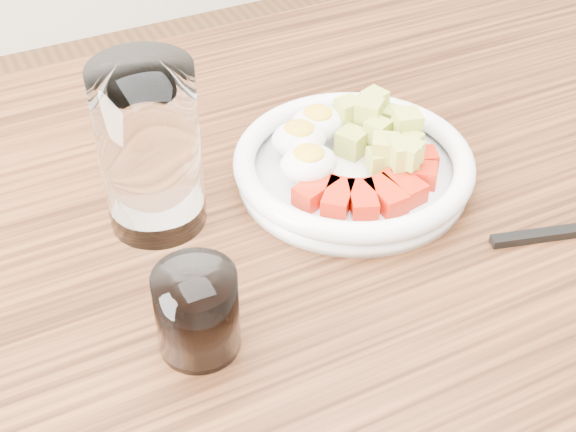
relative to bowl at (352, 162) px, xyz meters
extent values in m
cube|color=brown|center=(0.56, 0.28, -0.43)|extent=(0.07, 0.07, 0.73)
cube|color=brown|center=(-0.09, -0.07, -0.04)|extent=(1.50, 0.90, 0.04)
cylinder|color=white|center=(0.00, 0.00, -0.02)|extent=(0.24, 0.24, 0.01)
torus|color=white|center=(0.00, 0.00, 0.00)|extent=(0.25, 0.25, 0.02)
cube|color=red|center=(-0.06, -0.03, 0.00)|extent=(0.05, 0.04, 0.02)
cube|color=red|center=(-0.04, -0.05, 0.00)|extent=(0.05, 0.05, 0.02)
cube|color=red|center=(-0.02, -0.06, 0.00)|extent=(0.04, 0.05, 0.02)
cube|color=red|center=(0.00, -0.07, 0.00)|extent=(0.03, 0.05, 0.02)
cube|color=red|center=(0.02, -0.06, 0.00)|extent=(0.03, 0.05, 0.02)
cube|color=red|center=(0.04, -0.05, 0.00)|extent=(0.05, 0.05, 0.02)
cube|color=red|center=(0.06, -0.03, 0.00)|extent=(0.05, 0.04, 0.02)
ellipsoid|color=white|center=(-0.04, 0.04, 0.01)|extent=(0.06, 0.05, 0.03)
ellipsoid|color=yellow|center=(-0.04, 0.04, 0.03)|extent=(0.03, 0.03, 0.01)
ellipsoid|color=white|center=(-0.01, 0.06, 0.01)|extent=(0.06, 0.05, 0.03)
ellipsoid|color=yellow|center=(-0.01, 0.06, 0.03)|extent=(0.03, 0.03, 0.01)
ellipsoid|color=white|center=(-0.05, 0.00, 0.01)|extent=(0.06, 0.05, 0.03)
ellipsoid|color=yellow|center=(-0.05, 0.00, 0.03)|extent=(0.03, 0.03, 0.01)
cube|color=#C8CC4E|center=(0.04, -0.04, 0.03)|extent=(0.03, 0.03, 0.02)
cube|color=#C8CC4E|center=(0.03, 0.06, 0.01)|extent=(0.03, 0.03, 0.02)
cube|color=#C8CC4E|center=(0.06, 0.00, 0.03)|extent=(0.03, 0.03, 0.03)
cube|color=#C8CC4E|center=(0.04, 0.04, 0.03)|extent=(0.04, 0.04, 0.03)
cube|color=#C8CC4E|center=(0.06, -0.02, 0.02)|extent=(0.03, 0.03, 0.02)
cube|color=#C8CC4E|center=(0.02, -0.02, 0.01)|extent=(0.03, 0.03, 0.02)
cube|color=#C8CC4E|center=(0.07, 0.03, 0.01)|extent=(0.03, 0.03, 0.02)
cube|color=#C8CC4E|center=(0.04, 0.01, 0.02)|extent=(0.03, 0.03, 0.02)
cube|color=#C8CC4E|center=(0.04, 0.06, 0.02)|extent=(0.04, 0.04, 0.03)
cube|color=#C8CC4E|center=(0.07, 0.01, 0.02)|extent=(0.03, 0.03, 0.02)
cube|color=#C8CC4E|center=(0.01, 0.02, 0.00)|extent=(0.04, 0.04, 0.03)
cube|color=#C8CC4E|center=(0.03, 0.05, 0.02)|extent=(0.03, 0.03, 0.02)
cube|color=#C8CC4E|center=(0.03, -0.02, 0.02)|extent=(0.04, 0.04, 0.03)
cube|color=#C8CC4E|center=(0.04, 0.02, 0.01)|extent=(0.03, 0.03, 0.02)
cube|color=#C8CC4E|center=(0.03, -0.04, 0.02)|extent=(0.03, 0.03, 0.03)
cube|color=#C8CC4E|center=(0.06, 0.06, 0.03)|extent=(0.03, 0.03, 0.02)
cube|color=black|center=(0.11, -0.16, -0.02)|extent=(0.09, 0.04, 0.01)
cylinder|color=white|center=(-0.20, 0.03, 0.06)|extent=(0.09, 0.09, 0.17)
cylinder|color=white|center=(-0.22, -0.14, 0.02)|extent=(0.07, 0.07, 0.08)
cylinder|color=black|center=(-0.22, -0.14, 0.01)|extent=(0.06, 0.06, 0.07)
camera|label=1|loc=(-0.36, -0.57, 0.49)|focal=50.00mm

